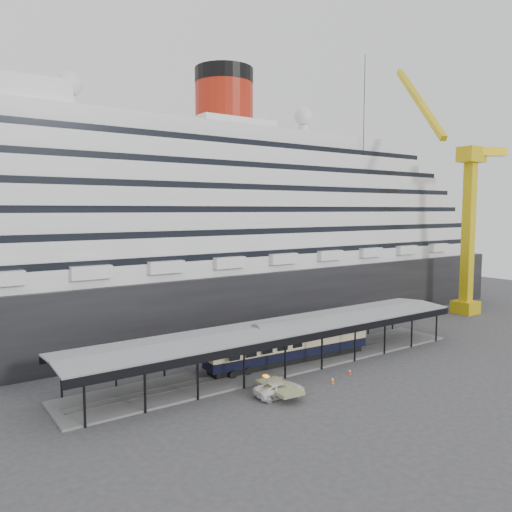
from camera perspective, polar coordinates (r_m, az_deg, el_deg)
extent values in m
plane|color=#343437|center=(61.33, 6.07, -13.44)|extent=(200.00, 200.00, 0.00)
cube|color=black|center=(86.07, -8.09, -4.56)|extent=(130.00, 30.00, 10.00)
cylinder|color=#9B1D0C|center=(90.45, -3.65, 16.60)|extent=(10.00, 10.00, 9.00)
cylinder|color=black|center=(91.62, -3.67, 19.83)|extent=(10.10, 10.10, 2.50)
sphere|color=silver|center=(80.37, -20.52, 17.94)|extent=(3.60, 3.60, 3.60)
sphere|color=silver|center=(100.91, 5.44, 15.58)|extent=(3.60, 3.60, 3.60)
cube|color=slate|center=(64.95, 3.10, -12.23)|extent=(56.00, 8.00, 0.24)
cube|color=slate|center=(64.37, 3.51, -12.25)|extent=(54.00, 0.08, 0.10)
cube|color=slate|center=(65.45, 2.70, -11.94)|extent=(54.00, 0.08, 0.10)
cube|color=black|center=(60.42, 5.79, -9.32)|extent=(56.00, 0.18, 0.90)
cube|color=black|center=(67.28, 0.73, -7.78)|extent=(56.00, 0.18, 0.90)
cube|color=slate|center=(63.61, 3.12, -7.88)|extent=(56.00, 9.00, 0.24)
cube|color=gold|center=(103.30, 22.81, -5.41)|extent=(4.00, 4.00, 2.40)
cube|color=gold|center=(101.72, 23.10, 2.48)|extent=(1.80, 1.80, 26.00)
cube|color=gold|center=(102.13, 23.40, 10.57)|extent=(5.00, 3.20, 2.80)
cube|color=gold|center=(99.15, 18.17, 16.41)|extent=(11.42, 18.78, 16.80)
cube|color=gold|center=(103.87, 25.14, 10.74)|extent=(6.00, 4.39, 1.60)
cylinder|color=black|center=(93.80, 12.08, 7.60)|extent=(0.12, 0.12, 47.21)
imported|color=white|center=(54.67, 2.73, -14.94)|extent=(5.80, 3.08, 1.55)
cube|color=black|center=(65.47, 3.89, -11.64)|extent=(22.51, 3.88, 0.75)
cube|color=black|center=(65.20, 3.90, -10.83)|extent=(23.60, 4.37, 1.17)
cube|color=beige|center=(64.86, 3.90, -9.74)|extent=(23.60, 4.41, 1.39)
cube|color=black|center=(64.63, 3.91, -8.97)|extent=(23.60, 4.37, 0.43)
cube|color=red|center=(54.63, 2.86, -15.81)|extent=(0.45, 0.45, 0.03)
cone|color=red|center=(54.51, 2.86, -15.46)|extent=(0.38, 0.38, 0.69)
cylinder|color=white|center=(54.48, 2.86, -15.40)|extent=(0.22, 0.22, 0.13)
cube|color=#EE5F0D|center=(59.13, 8.74, -14.19)|extent=(0.41, 0.41, 0.03)
cone|color=#EE5F0D|center=(59.00, 8.75, -13.83)|extent=(0.34, 0.34, 0.77)
cylinder|color=white|center=(58.98, 8.75, -13.76)|extent=(0.24, 0.24, 0.15)
cube|color=#F1350D|center=(62.49, 10.66, -13.13)|extent=(0.46, 0.46, 0.03)
cone|color=#F1350D|center=(62.38, 10.67, -12.83)|extent=(0.39, 0.39, 0.69)
cylinder|color=white|center=(62.36, 10.67, -12.77)|extent=(0.22, 0.22, 0.13)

